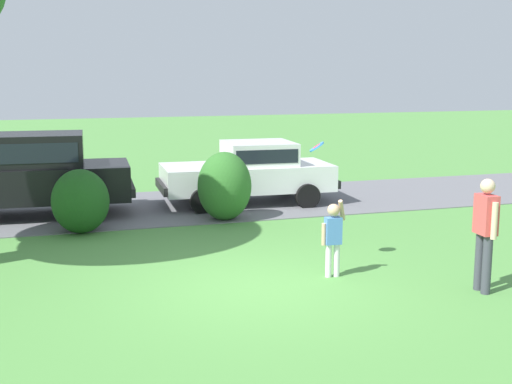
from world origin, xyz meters
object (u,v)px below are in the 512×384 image
Objects in this scene: parked_sedan at (250,170)px; parked_suv at (28,171)px; frisbee at (317,147)px; child_thrower at (333,234)px; adult_onlooker at (485,229)px.

parked_suv reaches higher than parked_sedan.
parked_suv is at bearing 130.15° from frisbee.
frisbee is at bearing -49.85° from parked_suv.
parked_suv is at bearing 127.31° from child_thrower.
frisbee is 2.99m from adult_onlooker.
adult_onlooker is at bearing -80.18° from parked_sedan.
parked_sedan is 3.48× the size of child_thrower.
adult_onlooker is (1.90, -2.03, -1.08)m from frisbee.
child_thrower is at bearing 143.47° from adult_onlooker.
frisbee is 0.16× the size of adult_onlooker.
parked_suv is 3.73× the size of child_thrower.
parked_suv is at bearing -179.01° from parked_sedan.
parked_sedan is 6.40m from child_thrower.
parked_sedan is at bearing 0.99° from parked_suv.
child_thrower is 0.74× the size of adult_onlooker.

